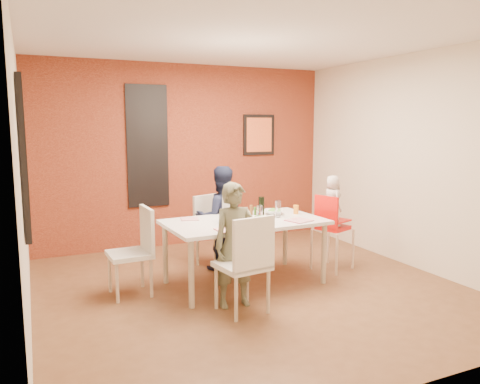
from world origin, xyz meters
name	(u,v)px	position (x,y,z in m)	size (l,w,h in m)	color
ground	(251,288)	(0.00, 0.00, 0.00)	(4.50, 4.50, 0.00)	brown
ceiling	(252,38)	(0.00, 0.00, 2.70)	(4.50, 4.50, 0.02)	silver
wall_back	(187,155)	(0.00, 2.25, 1.35)	(4.50, 0.02, 2.70)	beige
wall_front	(404,198)	(0.00, -2.25, 1.35)	(4.50, 0.02, 2.70)	beige
wall_left	(21,178)	(-2.25, 0.00, 1.35)	(0.02, 4.50, 2.70)	beige
wall_right	(410,161)	(2.25, 0.00, 1.35)	(0.02, 4.50, 2.70)	beige
brick_accent_wall	(187,156)	(0.00, 2.23, 1.35)	(4.50, 0.02, 2.70)	maroon
picture_window_frame	(24,154)	(-2.22, 0.20, 1.55)	(0.05, 1.70, 1.30)	black
picture_window_pane	(26,154)	(-2.21, 0.20, 1.55)	(0.02, 1.55, 1.15)	black
glassblock_strip	(147,146)	(-0.60, 2.21, 1.50)	(0.55, 0.03, 1.70)	silver
glassblock_surround	(148,146)	(-0.60, 2.21, 1.50)	(0.60, 0.03, 1.76)	black
art_print_frame	(259,135)	(1.20, 2.21, 1.65)	(0.54, 0.03, 0.64)	black
art_print_canvas	(259,135)	(1.20, 2.19, 1.65)	(0.44, 0.01, 0.54)	orange
dining_table	(245,226)	(0.01, 0.19, 0.67)	(1.81, 1.06, 0.74)	white
chair_near	(247,260)	(-0.35, -0.62, 0.54)	(0.51, 0.51, 0.97)	white
chair_far	(212,226)	(-0.06, 1.05, 0.51)	(0.54, 0.54, 0.91)	beige
chair_left	(137,246)	(-1.18, 0.37, 0.53)	(0.46, 0.46, 0.94)	white
high_chair	(331,225)	(1.20, 0.20, 0.57)	(0.51, 0.51, 0.95)	red
child_near	(235,245)	(-0.36, -0.37, 0.63)	(0.46, 0.30, 1.25)	brown
child_far	(221,218)	(-0.03, 0.81, 0.65)	(0.64, 0.49, 1.31)	#151A31
toddler	(332,201)	(1.22, 0.22, 0.88)	(0.31, 0.20, 0.63)	beige
plate_near_left	(228,230)	(-0.36, -0.21, 0.75)	(0.24, 0.24, 0.01)	white
plate_far_mid	(232,214)	(0.02, 0.56, 0.74)	(0.19, 0.19, 0.01)	silver
plate_near_right	(299,220)	(0.55, -0.10, 0.75)	(0.24, 0.24, 0.01)	silver
plate_far_left	(190,219)	(-0.54, 0.50, 0.74)	(0.19, 0.19, 0.01)	silver
salad_bowl_a	(260,219)	(0.14, 0.07, 0.77)	(0.21, 0.21, 0.05)	white
salad_bowl_b	(274,212)	(0.48, 0.36, 0.77)	(0.23, 0.23, 0.06)	silver
wine_bottle	(261,208)	(0.22, 0.19, 0.87)	(0.07, 0.07, 0.26)	black
wine_glass_a	(260,215)	(0.08, -0.04, 0.84)	(0.07, 0.07, 0.20)	white
wine_glass_b	(278,209)	(0.44, 0.19, 0.84)	(0.07, 0.07, 0.20)	white
paper_towel_roll	(228,209)	(-0.20, 0.18, 0.89)	(0.13, 0.13, 0.30)	white
condiment_red	(258,214)	(0.16, 0.16, 0.81)	(0.04, 0.04, 0.14)	red
condiment_green	(255,213)	(0.17, 0.26, 0.80)	(0.03, 0.03, 0.13)	#397326
condiment_brown	(251,211)	(0.14, 0.29, 0.82)	(0.04, 0.04, 0.15)	brown
sippy_cup	(296,210)	(0.74, 0.28, 0.79)	(0.06, 0.06, 0.11)	orange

